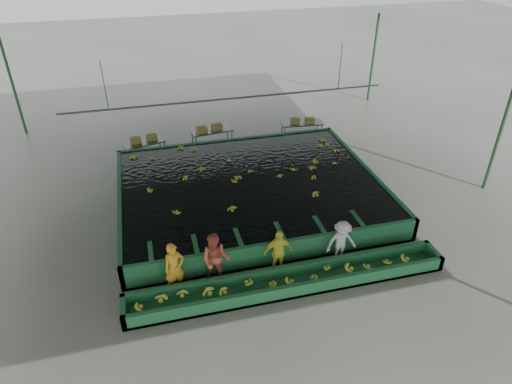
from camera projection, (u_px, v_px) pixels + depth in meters
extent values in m
plane|color=slate|center=(259.00, 222.00, 16.99)|extent=(80.00, 80.00, 0.00)
cube|color=gray|center=(260.00, 92.00, 14.34)|extent=(20.00, 22.00, 0.04)
cube|color=black|center=(250.00, 182.00, 17.77)|extent=(9.70, 7.70, 0.00)
cylinder|color=#59605B|center=(230.00, 99.00, 19.51)|extent=(0.08, 0.08, 14.00)
cylinder|color=#59605B|center=(104.00, 86.00, 17.91)|extent=(0.04, 0.04, 2.00)
cylinder|color=#59605B|center=(340.00, 67.00, 20.05)|extent=(0.04, 0.04, 2.00)
imported|color=gold|center=(175.00, 268.00, 13.52)|extent=(0.71, 0.56, 1.71)
imported|color=#BC533A|center=(216.00, 260.00, 13.75)|extent=(1.06, 0.93, 1.82)
imported|color=yellow|center=(278.00, 252.00, 14.23)|extent=(0.94, 0.40, 1.60)
imported|color=silver|center=(341.00, 242.00, 14.70)|extent=(1.01, 0.59, 1.55)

